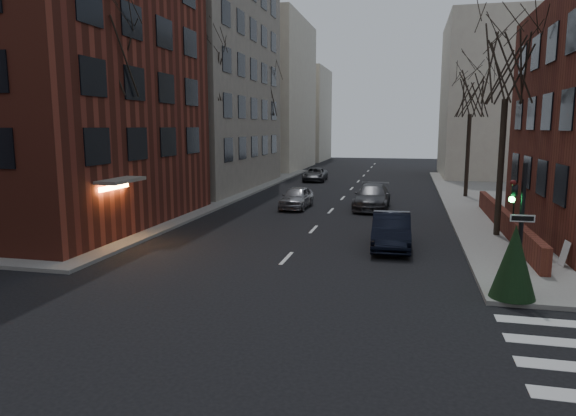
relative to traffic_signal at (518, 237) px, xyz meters
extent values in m
cube|color=gray|center=(-36.94, 21.01, -1.83)|extent=(44.00, 44.00, 0.15)
cube|color=maroon|center=(-23.44, 7.51, 7.09)|extent=(15.00, 15.00, 18.00)
cube|color=gray|center=(-24.94, 25.01, 12.09)|extent=(18.00, 18.00, 28.00)
cube|color=#5F271B|center=(1.36, 10.01, -1.26)|extent=(0.35, 16.00, 1.00)
cube|color=beige|center=(-22.94, 46.01, 7.09)|extent=(14.00, 16.00, 18.00)
cube|color=beige|center=(7.06, 41.01, 6.09)|extent=(14.00, 14.00, 16.00)
cube|color=beige|center=(-20.94, 63.01, 5.09)|extent=(10.00, 12.00, 14.00)
cylinder|color=black|center=(0.06, 0.01, 0.24)|extent=(0.14, 0.14, 4.00)
cylinder|color=black|center=(0.06, 0.01, -1.66)|extent=(0.44, 0.44, 0.20)
imported|color=black|center=(-0.19, 0.01, 1.09)|extent=(0.16, 0.20, 1.00)
sphere|color=#19FF4C|center=(-0.26, -0.04, 1.14)|extent=(0.18, 0.18, 0.18)
cube|color=white|center=(0.06, -0.11, 0.59)|extent=(0.70, 0.03, 0.22)
cylinder|color=#2D231C|center=(-16.74, 5.01, 1.57)|extent=(0.28, 0.28, 6.65)
cylinder|color=#2D231C|center=(-16.74, 17.01, 1.74)|extent=(0.28, 0.28, 7.00)
cylinder|color=#2D231C|center=(-16.74, 31.01, 1.39)|extent=(0.28, 0.28, 6.30)
cylinder|color=#2D231C|center=(0.86, 9.01, 1.39)|extent=(0.28, 0.28, 6.30)
cylinder|color=#2D231C|center=(0.86, 23.01, 1.22)|extent=(0.28, 0.28, 5.95)
cylinder|color=black|center=(-16.14, 13.01, 1.24)|extent=(0.12, 0.12, 6.00)
sphere|color=#FFA54C|center=(-16.14, 13.01, 4.34)|extent=(0.36, 0.36, 0.36)
cylinder|color=black|center=(-16.14, 33.01, 1.24)|extent=(0.12, 0.12, 6.00)
sphere|color=#FFA54C|center=(-16.14, 33.01, 4.34)|extent=(0.36, 0.36, 0.36)
imported|color=black|center=(-3.94, 5.82, -1.15)|extent=(1.75, 4.64, 1.51)
imported|color=#9A9A9F|center=(-10.26, 15.60, -1.21)|extent=(1.78, 4.14, 1.39)
imported|color=#3E3E42|center=(-5.49, 16.42, -1.14)|extent=(2.24, 5.34, 1.54)
imported|color=#404145|center=(-12.07, 32.36, -1.28)|extent=(2.35, 4.65, 1.26)
cube|color=white|center=(2.56, 3.76, -1.29)|extent=(0.46, 0.61, 0.93)
cone|color=black|center=(-0.16, -0.49, -0.65)|extent=(1.61, 1.61, 2.22)
camera|label=1|loc=(-3.32, -16.39, 3.30)|focal=32.00mm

